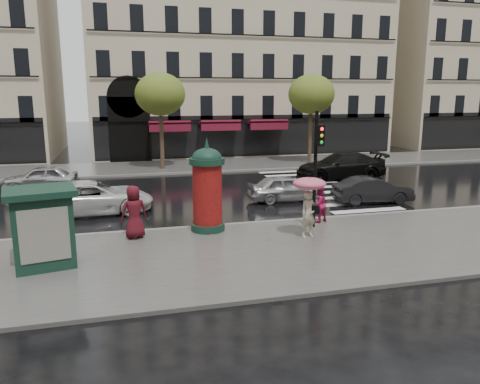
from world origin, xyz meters
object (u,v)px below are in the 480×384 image
object	(u,v)px
woman_red	(319,204)
woman_umbrella	(309,197)
car_black	(341,166)
man_burgundy	(134,212)
car_white	(92,198)
car_silver	(286,188)
car_far_silver	(41,178)
car_darkgrey	(373,190)
traffic_light	(317,158)
newsstand	(42,227)
morris_column	(207,186)

from	to	relation	value
woman_red	woman_umbrella	bearing A→B (deg)	36.89
woman_red	car_black	bearing A→B (deg)	-140.35
man_burgundy	car_white	bearing A→B (deg)	-84.44
car_black	car_silver	bearing A→B (deg)	-45.15
car_black	man_burgundy	bearing A→B (deg)	-50.83
woman_umbrella	man_burgundy	size ratio (longest dim) A/B	1.18
car_black	car_far_silver	xyz separation A→B (m)	(-17.64, 1.06, -0.14)
car_silver	car_darkgrey	size ratio (longest dim) A/B	1.00
traffic_light	car_silver	world-z (taller)	traffic_light
car_silver	traffic_light	bearing A→B (deg)	173.37
newsstand	car_white	size ratio (longest dim) A/B	0.45
newsstand	car_white	xyz separation A→B (m)	(1.08, 6.68, -0.62)
man_burgundy	traffic_light	size ratio (longest dim) A/B	0.43
woman_umbrella	car_far_silver	distance (m)	16.35
woman_umbrella	traffic_light	distance (m)	1.82
car_far_silver	morris_column	bearing A→B (deg)	38.51
woman_umbrella	woman_red	distance (m)	2.30
woman_umbrella	morris_column	distance (m)	3.82
man_burgundy	newsstand	world-z (taller)	newsstand
newsstand	woman_red	bearing A→B (deg)	13.93
morris_column	newsstand	bearing A→B (deg)	-155.53
car_far_silver	traffic_light	bearing A→B (deg)	49.13
car_black	morris_column	bearing A→B (deg)	-45.09
car_black	car_far_silver	size ratio (longest dim) A/B	1.42
car_darkgrey	car_black	size ratio (longest dim) A/B	0.69
car_silver	car_white	size ratio (longest dim) A/B	0.73
man_burgundy	car_darkgrey	world-z (taller)	man_burgundy
car_far_silver	woman_red	bearing A→B (deg)	52.08
newsstand	car_black	distance (m)	19.72
woman_umbrella	car_silver	bearing A→B (deg)	77.02
man_burgundy	newsstand	xyz separation A→B (m)	(-2.74, -2.18, 0.27)
car_silver	newsstand	bearing A→B (deg)	124.97
woman_umbrella	woman_red	size ratio (longest dim) A/B	1.51
woman_umbrella	car_black	distance (m)	13.17
woman_umbrella	car_far_silver	bearing A→B (deg)	131.28
car_darkgrey	car_white	bearing A→B (deg)	88.62
woman_red	car_white	world-z (taller)	woman_red
car_silver	car_far_silver	xyz separation A→B (m)	(-12.20, 6.04, 0.02)
car_darkgrey	car_far_silver	size ratio (longest dim) A/B	0.98
traffic_light	car_black	size ratio (longest dim) A/B	0.80
woman_umbrella	car_darkgrey	world-z (taller)	woman_umbrella
car_silver	car_darkgrey	bearing A→B (deg)	-109.26
man_burgundy	car_white	world-z (taller)	man_burgundy
car_far_silver	man_burgundy	bearing A→B (deg)	26.63
man_burgundy	car_darkgrey	size ratio (longest dim) A/B	0.50
traffic_light	newsstand	size ratio (longest dim) A/B	1.88
man_burgundy	car_white	xyz separation A→B (m)	(-1.66, 4.50, -0.35)
newsstand	car_far_silver	xyz separation A→B (m)	(-1.93, 12.95, -0.68)
car_white	car_black	size ratio (longest dim) A/B	0.95
car_far_silver	car_white	bearing A→B (deg)	28.83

